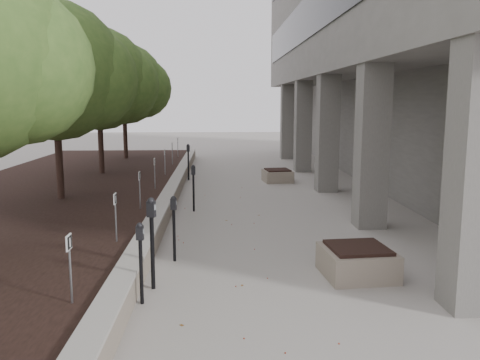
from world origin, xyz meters
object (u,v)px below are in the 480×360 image
object	(u,v)px
crabapple_tree_3	(56,101)
crabapple_tree_4	(99,101)
parking_meter_3	(174,229)
planter_back	(278,175)
crabapple_tree_5	(124,101)
parking_meter_4	(194,188)
parking_meter_1	(141,264)
planter_front	(357,261)
parking_meter_2	(152,244)
parking_meter_5	(188,162)

from	to	relation	value
crabapple_tree_3	crabapple_tree_4	xyz separation A→B (m)	(0.00, 5.00, 0.00)
parking_meter_3	planter_back	size ratio (longest dim) A/B	1.23
crabapple_tree_5	parking_meter_4	distance (m)	11.01
parking_meter_1	planter_front	distance (m)	3.85
crabapple_tree_3	planter_front	world-z (taller)	crabapple_tree_3
parking_meter_2	parking_meter_5	xyz separation A→B (m)	(-0.09, 11.63, -0.05)
parking_meter_5	planter_front	xyz separation A→B (m)	(3.67, -11.17, -0.45)
crabapple_tree_4	planter_front	xyz separation A→B (m)	(6.92, -10.53, -2.84)
crabapple_tree_3	parking_meter_5	distance (m)	6.94
crabapple_tree_3	planter_front	size ratio (longest dim) A/B	4.56
parking_meter_1	parking_meter_2	xyz separation A→B (m)	(0.09, 0.63, 0.13)
crabapple_tree_5	parking_meter_5	size ratio (longest dim) A/B	3.76
planter_back	planter_front	bearing A→B (deg)	-89.05
parking_meter_1	parking_meter_2	bearing A→B (deg)	87.52
parking_meter_4	crabapple_tree_3	bearing A→B (deg)	170.45
parking_meter_5	planter_back	xyz separation A→B (m)	(3.49, -0.55, -0.48)
crabapple_tree_4	crabapple_tree_5	world-z (taller)	same
crabapple_tree_5	parking_meter_2	size ratio (longest dim) A/B	3.49
parking_meter_2	parking_meter_3	distance (m)	1.47
parking_meter_4	parking_meter_2	bearing A→B (deg)	-102.31
parking_meter_3	parking_meter_4	xyz separation A→B (m)	(0.16, 4.48, 0.02)
parking_meter_3	planter_back	world-z (taller)	parking_meter_3
parking_meter_1	parking_meter_4	xyz separation A→B (m)	(0.48, 6.55, 0.02)
crabapple_tree_5	parking_meter_4	size ratio (longest dim) A/B	4.06
planter_back	parking_meter_2	bearing A→B (deg)	-107.07
planter_front	planter_back	bearing A→B (deg)	90.95
parking_meter_3	parking_meter_5	xyz separation A→B (m)	(-0.32, 10.19, 0.07)
crabapple_tree_5	planter_back	world-z (taller)	crabapple_tree_5
parking_meter_2	planter_front	distance (m)	3.64
parking_meter_1	parking_meter_2	distance (m)	0.65
parking_meter_3	parking_meter_4	bearing A→B (deg)	95.97
parking_meter_3	parking_meter_4	distance (m)	4.48
crabapple_tree_5	parking_meter_5	world-z (taller)	crabapple_tree_5
parking_meter_3	crabapple_tree_5	bearing A→B (deg)	111.82
crabapple_tree_3	crabapple_tree_5	world-z (taller)	same
crabapple_tree_4	parking_meter_2	xyz separation A→B (m)	(3.34, -10.99, -2.34)
planter_front	parking_meter_3	bearing A→B (deg)	163.57
parking_meter_5	planter_front	distance (m)	11.77
parking_meter_2	parking_meter_3	size ratio (longest dim) A/B	1.19
crabapple_tree_5	parking_meter_3	world-z (taller)	crabapple_tree_5
planter_back	crabapple_tree_5	bearing A→B (deg)	143.96
parking_meter_4	parking_meter_5	world-z (taller)	parking_meter_5
crabapple_tree_5	parking_meter_2	bearing A→B (deg)	-78.19
crabapple_tree_3	parking_meter_5	size ratio (longest dim) A/B	3.76
crabapple_tree_4	parking_meter_1	bearing A→B (deg)	-74.37
parking_meter_3	parking_meter_5	size ratio (longest dim) A/B	0.90
parking_meter_1	parking_meter_3	xyz separation A→B (m)	(0.32, 2.07, 0.01)
parking_meter_5	parking_meter_2	bearing A→B (deg)	-100.26
crabapple_tree_5	planter_back	distance (m)	8.82
crabapple_tree_5	parking_meter_3	distance (m)	15.18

